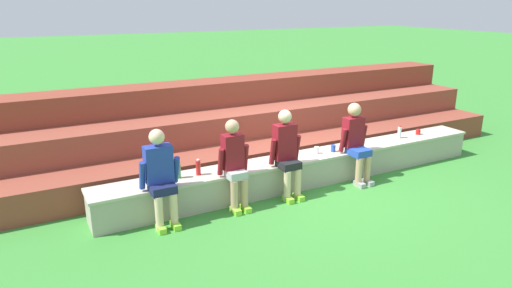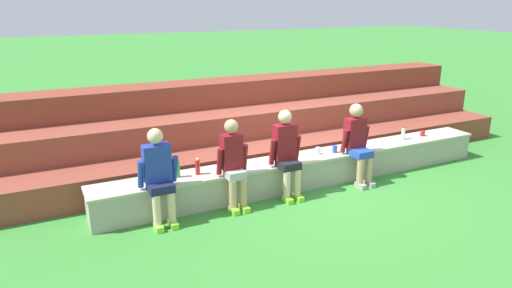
{
  "view_description": "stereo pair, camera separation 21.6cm",
  "coord_description": "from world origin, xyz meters",
  "px_view_note": "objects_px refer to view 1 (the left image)",
  "views": [
    {
      "loc": [
        -4.22,
        -5.79,
        3.0
      ],
      "look_at": [
        -0.99,
        0.27,
        0.85
      ],
      "focal_mm": 32.05,
      "sensor_mm": 36.0,
      "label": 1
    },
    {
      "loc": [
        -4.03,
        -5.89,
        3.0
      ],
      "look_at": [
        -0.99,
        0.27,
        0.85
      ],
      "focal_mm": 32.05,
      "sensor_mm": 36.0,
      "label": 2
    }
  ],
  "objects_px": {
    "water_bottle_near_left": "(198,168)",
    "plastic_cup_right_end": "(333,148)",
    "plastic_cup_middle": "(317,150)",
    "water_bottle_center_gap": "(399,132)",
    "water_bottle_mid_left": "(178,170)",
    "person_left_of_center": "(235,163)",
    "plastic_cup_left_end": "(418,132)",
    "person_right_of_center": "(356,140)",
    "person_far_left": "(161,175)",
    "person_center": "(287,151)"
  },
  "relations": [
    {
      "from": "person_far_left",
      "to": "plastic_cup_right_end",
      "type": "xyz_separation_m",
      "value": [
        3.13,
        0.26,
        -0.17
      ]
    },
    {
      "from": "plastic_cup_right_end",
      "to": "plastic_cup_middle",
      "type": "bearing_deg",
      "value": 169.67
    },
    {
      "from": "water_bottle_center_gap",
      "to": "plastic_cup_left_end",
      "type": "xyz_separation_m",
      "value": [
        0.51,
        0.01,
        -0.06
      ]
    },
    {
      "from": "water_bottle_mid_left",
      "to": "plastic_cup_right_end",
      "type": "xyz_separation_m",
      "value": [
        2.77,
        -0.08,
        -0.07
      ]
    },
    {
      "from": "water_bottle_mid_left",
      "to": "plastic_cup_middle",
      "type": "xyz_separation_m",
      "value": [
        2.46,
        -0.02,
        -0.07
      ]
    },
    {
      "from": "person_far_left",
      "to": "plastic_cup_left_end",
      "type": "distance_m",
      "value": 5.28
    },
    {
      "from": "water_bottle_mid_left",
      "to": "water_bottle_center_gap",
      "type": "bearing_deg",
      "value": -0.0
    },
    {
      "from": "person_right_of_center",
      "to": "plastic_cup_left_end",
      "type": "relative_size",
      "value": 13.36
    },
    {
      "from": "water_bottle_near_left",
      "to": "plastic_cup_middle",
      "type": "distance_m",
      "value": 2.16
    },
    {
      "from": "person_far_left",
      "to": "person_right_of_center",
      "type": "height_order",
      "value": "person_right_of_center"
    },
    {
      "from": "person_right_of_center",
      "to": "water_bottle_center_gap",
      "type": "xyz_separation_m",
      "value": [
        1.33,
        0.32,
        -0.12
      ]
    },
    {
      "from": "water_bottle_near_left",
      "to": "plastic_cup_right_end",
      "type": "xyz_separation_m",
      "value": [
        2.47,
        -0.06,
        -0.06
      ]
    },
    {
      "from": "person_far_left",
      "to": "plastic_cup_middle",
      "type": "height_order",
      "value": "person_far_left"
    },
    {
      "from": "person_right_of_center",
      "to": "water_bottle_center_gap",
      "type": "distance_m",
      "value": 1.38
    },
    {
      "from": "water_bottle_center_gap",
      "to": "plastic_cup_left_end",
      "type": "distance_m",
      "value": 0.51
    },
    {
      "from": "person_far_left",
      "to": "plastic_cup_middle",
      "type": "relative_size",
      "value": 11.38
    },
    {
      "from": "plastic_cup_middle",
      "to": "plastic_cup_left_end",
      "type": "bearing_deg",
      "value": 0.71
    },
    {
      "from": "plastic_cup_left_end",
      "to": "plastic_cup_right_end",
      "type": "xyz_separation_m",
      "value": [
        -2.13,
        -0.09,
        0.01
      ]
    },
    {
      "from": "person_far_left",
      "to": "water_bottle_mid_left",
      "type": "xyz_separation_m",
      "value": [
        0.36,
        0.34,
        -0.1
      ]
    },
    {
      "from": "person_center",
      "to": "person_right_of_center",
      "type": "xyz_separation_m",
      "value": [
        1.39,
        -0.0,
        -0.01
      ]
    },
    {
      "from": "person_left_of_center",
      "to": "water_bottle_mid_left",
      "type": "distance_m",
      "value": 0.83
    },
    {
      "from": "water_bottle_mid_left",
      "to": "plastic_cup_middle",
      "type": "relative_size",
      "value": 2.24
    },
    {
      "from": "plastic_cup_middle",
      "to": "plastic_cup_right_end",
      "type": "height_order",
      "value": "plastic_cup_right_end"
    },
    {
      "from": "person_left_of_center",
      "to": "person_right_of_center",
      "type": "relative_size",
      "value": 1.0
    },
    {
      "from": "plastic_cup_middle",
      "to": "plastic_cup_right_end",
      "type": "bearing_deg",
      "value": -10.33
    },
    {
      "from": "water_bottle_near_left",
      "to": "plastic_cup_middle",
      "type": "relative_size",
      "value": 2.07
    },
    {
      "from": "person_far_left",
      "to": "plastic_cup_left_end",
      "type": "bearing_deg",
      "value": 3.75
    },
    {
      "from": "person_left_of_center",
      "to": "water_bottle_center_gap",
      "type": "distance_m",
      "value": 3.65
    },
    {
      "from": "person_right_of_center",
      "to": "water_bottle_near_left",
      "type": "xyz_separation_m",
      "value": [
        -2.76,
        0.3,
        -0.11
      ]
    },
    {
      "from": "person_left_of_center",
      "to": "plastic_cup_right_end",
      "type": "relative_size",
      "value": 11.15
    },
    {
      "from": "person_right_of_center",
      "to": "plastic_cup_right_end",
      "type": "height_order",
      "value": "person_right_of_center"
    },
    {
      "from": "water_bottle_near_left",
      "to": "person_far_left",
      "type": "bearing_deg",
      "value": -154.67
    },
    {
      "from": "person_right_of_center",
      "to": "water_bottle_mid_left",
      "type": "bearing_deg",
      "value": 174.0
    },
    {
      "from": "person_far_left",
      "to": "water_bottle_near_left",
      "type": "distance_m",
      "value": 0.75
    },
    {
      "from": "person_center",
      "to": "plastic_cup_middle",
      "type": "bearing_deg",
      "value": 20.76
    },
    {
      "from": "person_center",
      "to": "plastic_cup_middle",
      "type": "height_order",
      "value": "person_center"
    },
    {
      "from": "water_bottle_near_left",
      "to": "person_left_of_center",
      "type": "bearing_deg",
      "value": -34.62
    },
    {
      "from": "person_left_of_center",
      "to": "plastic_cup_middle",
      "type": "xyz_separation_m",
      "value": [
        1.7,
        0.31,
        -0.16
      ]
    },
    {
      "from": "water_bottle_near_left",
      "to": "water_bottle_mid_left",
      "type": "bearing_deg",
      "value": 176.09
    },
    {
      "from": "person_left_of_center",
      "to": "person_far_left",
      "type": "bearing_deg",
      "value": -179.93
    },
    {
      "from": "water_bottle_center_gap",
      "to": "water_bottle_near_left",
      "type": "height_order",
      "value": "water_bottle_near_left"
    },
    {
      "from": "water_bottle_mid_left",
      "to": "plastic_cup_left_end",
      "type": "xyz_separation_m",
      "value": [
        4.91,
        0.01,
        -0.08
      ]
    },
    {
      "from": "person_far_left",
      "to": "person_left_of_center",
      "type": "xyz_separation_m",
      "value": [
        1.12,
        0.0,
        -0.01
      ]
    },
    {
      "from": "water_bottle_center_gap",
      "to": "water_bottle_near_left",
      "type": "bearing_deg",
      "value": -179.71
    },
    {
      "from": "water_bottle_mid_left",
      "to": "plastic_cup_left_end",
      "type": "height_order",
      "value": "water_bottle_mid_left"
    },
    {
      "from": "water_bottle_near_left",
      "to": "plastic_cup_right_end",
      "type": "height_order",
      "value": "water_bottle_near_left"
    },
    {
      "from": "person_right_of_center",
      "to": "plastic_cup_middle",
      "type": "relative_size",
      "value": 11.39
    },
    {
      "from": "person_center",
      "to": "plastic_cup_right_end",
      "type": "bearing_deg",
      "value": 12.46
    },
    {
      "from": "person_center",
      "to": "plastic_cup_middle",
      "type": "relative_size",
      "value": 11.71
    },
    {
      "from": "person_far_left",
      "to": "water_bottle_mid_left",
      "type": "bearing_deg",
      "value": 42.86
    }
  ]
}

